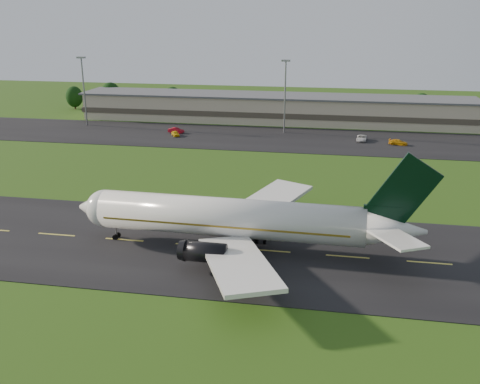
% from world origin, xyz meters
% --- Properties ---
extents(ground, '(360.00, 360.00, 0.00)m').
position_xyz_m(ground, '(0.00, 0.00, 0.00)').
color(ground, '#244611').
rests_on(ground, ground).
extents(taxiway, '(220.00, 30.00, 0.10)m').
position_xyz_m(taxiway, '(0.00, 0.00, 0.05)').
color(taxiway, black).
rests_on(taxiway, ground).
extents(apron, '(260.00, 30.00, 0.10)m').
position_xyz_m(apron, '(0.00, 72.00, 0.05)').
color(apron, black).
rests_on(apron, ground).
extents(airliner, '(51.27, 42.17, 15.57)m').
position_xyz_m(airliner, '(6.00, -0.02, 4.66)').
color(airliner, white).
rests_on(airliner, ground).
extents(terminal, '(145.00, 16.00, 8.40)m').
position_xyz_m(terminal, '(6.40, 96.18, 3.99)').
color(terminal, '#BDAB90').
rests_on(terminal, ground).
extents(light_mast_west, '(2.40, 1.20, 20.35)m').
position_xyz_m(light_mast_west, '(-55.00, 80.00, 12.74)').
color(light_mast_west, gray).
rests_on(light_mast_west, ground).
extents(light_mast_centre, '(2.40, 1.20, 20.35)m').
position_xyz_m(light_mast_centre, '(5.00, 80.00, 12.74)').
color(light_mast_centre, gray).
rests_on(light_mast_centre, ground).
extents(tree_line, '(194.44, 8.91, 10.47)m').
position_xyz_m(tree_line, '(34.02, 105.97, 5.00)').
color(tree_line, black).
rests_on(tree_line, ground).
extents(service_vehicle_a, '(3.36, 4.27, 1.36)m').
position_xyz_m(service_vehicle_a, '(-24.14, 70.18, 0.78)').
color(service_vehicle_a, gold).
rests_on(service_vehicle_a, apron).
extents(service_vehicle_b, '(4.75, 2.40, 1.49)m').
position_xyz_m(service_vehicle_b, '(-25.10, 73.98, 0.85)').
color(service_vehicle_b, maroon).
rests_on(service_vehicle_b, apron).
extents(service_vehicle_c, '(2.97, 5.59, 1.50)m').
position_xyz_m(service_vehicle_c, '(26.39, 73.20, 0.85)').
color(service_vehicle_c, silver).
rests_on(service_vehicle_c, apron).
extents(service_vehicle_d, '(5.06, 2.81, 1.39)m').
position_xyz_m(service_vehicle_d, '(35.54, 70.18, 0.79)').
color(service_vehicle_d, orange).
rests_on(service_vehicle_d, apron).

